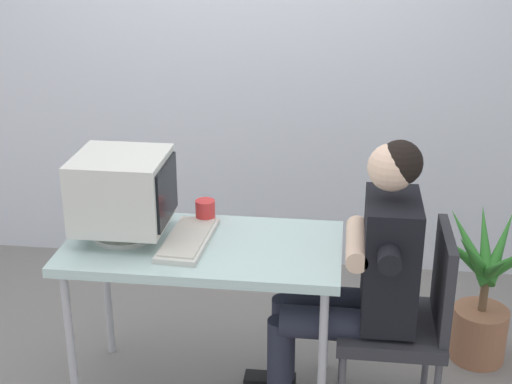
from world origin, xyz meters
name	(u,v)px	position (x,y,z in m)	size (l,w,h in m)	color
wall_back	(299,20)	(0.30, 1.40, 1.50)	(8.00, 0.10, 3.00)	silver
desk	(203,256)	(0.00, 0.00, 0.70)	(1.19, 0.62, 0.76)	#B7B7BC
crt_monitor	(123,191)	(-0.35, 0.03, 0.97)	(0.40, 0.38, 0.37)	silver
keyboard	(188,240)	(-0.06, 0.00, 0.77)	(0.20, 0.45, 0.03)	silver
office_chair	(407,314)	(0.88, -0.03, 0.49)	(0.45, 0.45, 0.88)	#4C4C51
person_seated	(361,273)	(0.68, -0.03, 0.68)	(0.73, 0.57, 1.26)	black
potted_plant	(484,294)	(1.29, 0.43, 0.36)	(0.63, 0.61, 0.77)	#9E6647
desk_mug	(205,211)	(-0.03, 0.22, 0.81)	(0.09, 0.10, 0.11)	red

